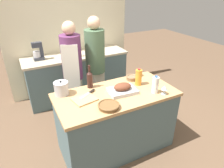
{
  "coord_description": "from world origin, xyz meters",
  "views": [
    {
      "loc": [
        -1.05,
        -1.93,
        2.13
      ],
      "look_at": [
        0.0,
        0.12,
        0.95
      ],
      "focal_mm": 32.0,
      "sensor_mm": 36.0,
      "label": 1
    }
  ],
  "objects": [
    {
      "name": "mixing_bowl",
      "position": [
        0.39,
        0.25,
        0.9
      ],
      "size": [
        0.16,
        0.16,
        0.06
      ],
      "color": "#846647",
      "rests_on": "kitchen_island"
    },
    {
      "name": "back_counter",
      "position": [
        0.0,
        1.63,
        0.45
      ],
      "size": [
        1.98,
        0.6,
        0.89
      ],
      "color": "#4C666B",
      "rests_on": "ground_plane"
    },
    {
      "name": "stock_pot",
      "position": [
        -0.62,
        0.29,
        0.96
      ],
      "size": [
        0.18,
        0.18,
        0.19
      ],
      "color": "#B7B7BC",
      "rests_on": "kitchen_island"
    },
    {
      "name": "juice_jug",
      "position": [
        0.38,
        0.07,
        0.98
      ],
      "size": [
        0.09,
        0.09,
        0.24
      ],
      "color": "orange",
      "rests_on": "kitchen_island"
    },
    {
      "name": "ground_plane",
      "position": [
        0.0,
        0.0,
        0.0
      ],
      "size": [
        12.0,
        12.0,
        0.0
      ],
      "primitive_type": "plane",
      "color": "brown"
    },
    {
      "name": "wine_glass_right",
      "position": [
        0.52,
        -0.29,
        0.96
      ],
      "size": [
        0.08,
        0.08,
        0.12
      ],
      "color": "silver",
      "rests_on": "kitchen_island"
    },
    {
      "name": "knife_chef",
      "position": [
        -0.33,
        0.12,
        0.89
      ],
      "size": [
        0.25,
        0.17,
        0.01
      ],
      "color": "#B7B7BC",
      "rests_on": "cutting_board"
    },
    {
      "name": "condiment_bottle_short",
      "position": [
        0.37,
        1.77,
        0.95
      ],
      "size": [
        0.06,
        0.06,
        0.14
      ],
      "color": "#234C28",
      "rests_on": "back_counter"
    },
    {
      "name": "person_cook_aproned",
      "position": [
        -0.3,
        0.84,
        0.93
      ],
      "size": [
        0.32,
        0.34,
        1.66
      ],
      "rotation": [
        0.0,
        0.0,
        -0.42
      ],
      "color": "beige",
      "rests_on": "ground_plane"
    },
    {
      "name": "roasting_pan",
      "position": [
        0.08,
        -0.01,
        0.92
      ],
      "size": [
        0.37,
        0.28,
        0.13
      ],
      "color": "#BCBCC1",
      "rests_on": "kitchen_island"
    },
    {
      "name": "milk_jug",
      "position": [
        0.44,
        -0.21,
        0.98
      ],
      "size": [
        0.08,
        0.08,
        0.23
      ],
      "color": "white",
      "rests_on": "kitchen_island"
    },
    {
      "name": "condiment_bottle_extra",
      "position": [
        0.04,
        1.51,
        0.96
      ],
      "size": [
        0.05,
        0.05,
        0.15
      ],
      "color": "maroon",
      "rests_on": "back_counter"
    },
    {
      "name": "person_cook_guest",
      "position": [
        0.1,
        0.89,
        0.95
      ],
      "size": [
        0.31,
        0.31,
        1.69
      ],
      "rotation": [
        0.0,
        0.0,
        0.39
      ],
      "color": "beige",
      "rests_on": "ground_plane"
    },
    {
      "name": "stand_mixer",
      "position": [
        -0.67,
        1.66,
        1.02
      ],
      "size": [
        0.18,
        0.14,
        0.32
      ],
      "color": "#333842",
      "rests_on": "back_counter"
    },
    {
      "name": "wine_bottle_green",
      "position": [
        -0.23,
        0.3,
        1.0
      ],
      "size": [
        0.08,
        0.08,
        0.32
      ],
      "color": "#381E19",
      "rests_on": "kitchen_island"
    },
    {
      "name": "cutting_board",
      "position": [
        -0.41,
        0.03,
        0.88
      ],
      "size": [
        0.3,
        0.26,
        0.02
      ],
      "color": "tan",
      "rests_on": "kitchen_island"
    },
    {
      "name": "wicker_basket",
      "position": [
        -0.23,
        -0.25,
        0.9
      ],
      "size": [
        0.25,
        0.25,
        0.05
      ],
      "color": "brown",
      "rests_on": "kitchen_island"
    },
    {
      "name": "condiment_bottle_tall",
      "position": [
        0.31,
        1.59,
        0.99
      ],
      "size": [
        0.05,
        0.05,
        0.21
      ],
      "color": "#332D28",
      "rests_on": "back_counter"
    },
    {
      "name": "wine_glass_left",
      "position": [
        0.57,
        0.31,
        0.96
      ],
      "size": [
        0.08,
        0.08,
        0.12
      ],
      "color": "silver",
      "rests_on": "kitchen_island"
    },
    {
      "name": "kitchen_island",
      "position": [
        0.0,
        0.0,
        0.44
      ],
      "size": [
        1.54,
        0.77,
        0.87
      ],
      "color": "#4C666B",
      "rests_on": "ground_plane"
    },
    {
      "name": "back_wall",
      "position": [
        0.0,
        1.98,
        1.27
      ],
      "size": [
        2.48,
        0.1,
        2.55
      ],
      "color": "beige",
      "rests_on": "ground_plane"
    }
  ]
}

